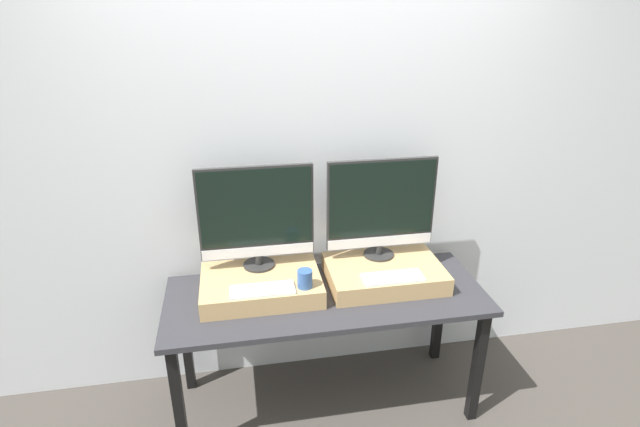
{
  "coord_description": "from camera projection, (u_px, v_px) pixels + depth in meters",
  "views": [
    {
      "loc": [
        -0.43,
        -1.87,
        2.15
      ],
      "look_at": [
        0.0,
        0.5,
        1.11
      ],
      "focal_mm": 28.0,
      "sensor_mm": 36.0,
      "label": 1
    }
  ],
  "objects": [
    {
      "name": "wooden_riser_left",
      "position": [
        261.0,
        285.0,
        2.6
      ],
      "size": [
        0.61,
        0.42,
        0.1
      ],
      "color": "tan",
      "rests_on": "workbench"
    },
    {
      "name": "keyboard_left",
      "position": [
        263.0,
        290.0,
        2.45
      ],
      "size": [
        0.32,
        0.12,
        0.01
      ],
      "color": "silver",
      "rests_on": "wooden_riser_left"
    },
    {
      "name": "keyboard_right",
      "position": [
        393.0,
        277.0,
        2.55
      ],
      "size": [
        0.32,
        0.12,
        0.01
      ],
      "color": "silver",
      "rests_on": "wooden_riser_right"
    },
    {
      "name": "mug",
      "position": [
        305.0,
        279.0,
        2.47
      ],
      "size": [
        0.07,
        0.07,
        0.09
      ],
      "color": "#335693",
      "rests_on": "wooden_riser_left"
    },
    {
      "name": "monitor_left",
      "position": [
        256.0,
        215.0,
        2.56
      ],
      "size": [
        0.59,
        0.17,
        0.56
      ],
      "color": "#282828",
      "rests_on": "wooden_riser_left"
    },
    {
      "name": "wall_back",
      "position": [
        313.0,
        167.0,
        2.74
      ],
      "size": [
        8.0,
        0.04,
        2.6
      ],
      "color": "silver",
      "rests_on": "ground_plane"
    },
    {
      "name": "wooden_riser_right",
      "position": [
        384.0,
        273.0,
        2.7
      ],
      "size": [
        0.61,
        0.42,
        0.1
      ],
      "color": "tan",
      "rests_on": "workbench"
    },
    {
      "name": "workbench",
      "position": [
        326.0,
        306.0,
        2.64
      ],
      "size": [
        1.66,
        0.64,
        0.73
      ],
      "color": "#2D2D33",
      "rests_on": "ground_plane"
    },
    {
      "name": "monitor_right",
      "position": [
        381.0,
        206.0,
        2.67
      ],
      "size": [
        0.59,
        0.17,
        0.56
      ],
      "color": "#282828",
      "rests_on": "wooden_riser_right"
    }
  ]
}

